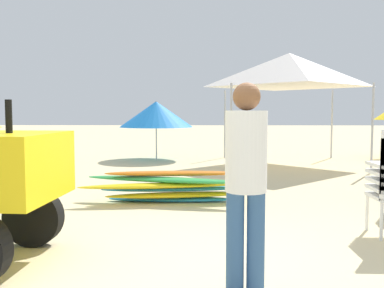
% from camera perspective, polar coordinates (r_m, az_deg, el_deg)
% --- Properties ---
extents(ground, '(80.00, 80.00, 0.00)m').
position_cam_1_polar(ground, '(3.97, -0.96, -16.33)').
color(ground, beige).
extents(surfboard_pile, '(2.58, 0.80, 0.48)m').
position_cam_1_polar(surfboard_pile, '(6.76, -2.87, -5.54)').
color(surfboard_pile, '#268CCC').
rests_on(surfboard_pile, ground).
extents(lifeguard_near_left, '(0.32, 0.32, 1.61)m').
position_cam_1_polar(lifeguard_near_left, '(3.39, 7.00, -3.79)').
color(lifeguard_near_left, '#33598C').
rests_on(lifeguard_near_left, ground).
extents(popup_canopy, '(3.23, 3.23, 2.90)m').
position_cam_1_polar(popup_canopy, '(11.85, 12.46, 9.33)').
color(popup_canopy, '#B2B2B7').
rests_on(popup_canopy, ground).
extents(beach_umbrella_left, '(2.12, 2.12, 1.68)m').
position_cam_1_polar(beach_umbrella_left, '(12.76, -4.66, 3.87)').
color(beach_umbrella_left, beige).
rests_on(beach_umbrella_left, ground).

